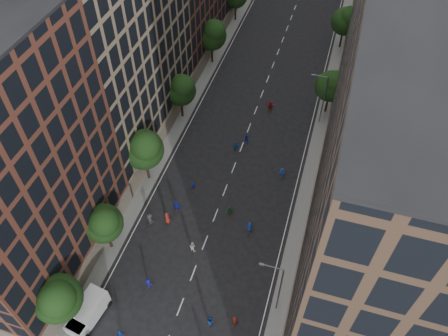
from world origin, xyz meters
name	(u,v)px	position (x,y,z in m)	size (l,w,h in m)	color
ground	(248,130)	(0.00, 40.00, 0.00)	(240.00, 240.00, 0.00)	black
sidewalk_left	(193,88)	(-12.00, 47.50, 0.07)	(4.00, 105.00, 0.15)	slate
sidewalk_right	(329,114)	(12.00, 47.50, 0.07)	(4.00, 105.00, 0.15)	slate
bldg_left_a	(0,173)	(-19.00, 11.00, 15.00)	(14.00, 22.00, 30.00)	brown
bldg_left_b	(105,33)	(-19.00, 35.00, 17.00)	(14.00, 26.00, 34.00)	#8B765B
bldg_right_a	(399,213)	(19.00, 15.00, 18.00)	(14.00, 30.00, 36.00)	#4B3728
bldg_right_b	(403,46)	(19.00, 44.00, 16.50)	(14.00, 28.00, 33.00)	#6A6158
tree_left_0	(57,298)	(-11.01, 3.85, 5.96)	(5.20, 5.20, 8.83)	black
tree_left_1	(104,223)	(-11.02, 13.86, 5.55)	(4.80, 4.80, 8.21)	black
tree_left_2	(144,149)	(-10.99, 25.83, 6.36)	(5.60, 5.60, 9.45)	black
tree_left_3	(181,89)	(-11.02, 39.85, 5.82)	(5.00, 5.00, 8.58)	black
tree_left_4	(212,34)	(-11.00, 55.84, 6.10)	(5.40, 5.40, 9.08)	black
tree_right_a	(332,85)	(11.38, 47.85, 5.63)	(5.00, 5.00, 8.39)	black
tree_right_b	(347,20)	(11.39, 67.85, 5.96)	(5.20, 5.20, 8.83)	black
streetlamp_near	(278,287)	(10.37, 12.00, 5.17)	(2.64, 0.22, 9.06)	#595B60
streetlamp_far	(323,97)	(10.37, 45.00, 5.17)	(2.64, 0.22, 9.06)	#595B60
cargo_van	(88,312)	(-9.28, 4.94, 1.48)	(3.26, 5.59, 2.82)	silver
skater_2	(210,321)	(3.94, 8.07, 0.90)	(0.87, 0.68, 1.79)	navy
skater_3	(149,284)	(-4.40, 10.30, 0.79)	(1.03, 0.59, 1.59)	#121296
skater_4	(121,334)	(-4.90, 3.87, 0.84)	(0.99, 0.41, 1.68)	#1741BC
skater_6	(167,218)	(-5.74, 19.58, 0.93)	(0.91, 0.59, 1.86)	#A1291A
skater_7	(235,321)	(6.52, 8.90, 0.88)	(0.64, 0.42, 1.75)	maroon
skater_8	(192,247)	(-1.12, 16.47, 0.86)	(0.84, 0.65, 1.73)	silver
skater_9	(150,219)	(-7.82, 18.76, 0.91)	(1.18, 0.68, 1.83)	#38393D
skater_10	(230,211)	(1.82, 23.02, 0.88)	(1.03, 0.43, 1.76)	#1B5C2E
skater_11	(177,206)	(-5.30, 21.86, 0.82)	(1.51, 0.48, 1.63)	#151FAF
skater_12	(250,227)	(5.00, 21.45, 0.79)	(0.77, 0.50, 1.58)	#163AB7
skater_13	(193,186)	(-4.31, 25.82, 0.76)	(0.56, 0.37, 1.53)	#1327A0
skater_14	(246,139)	(0.40, 36.92, 0.84)	(0.82, 0.64, 1.69)	#121D93
skater_15	(282,173)	(7.12, 31.74, 0.84)	(1.09, 0.63, 1.69)	navy
skater_16	(236,147)	(-0.64, 34.79, 0.97)	(1.14, 0.47, 1.95)	#144FA4
skater_17	(270,106)	(2.26, 45.66, 0.92)	(1.70, 0.54, 1.83)	maroon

